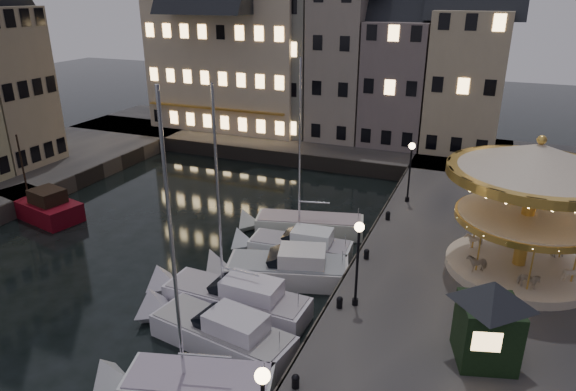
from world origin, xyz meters
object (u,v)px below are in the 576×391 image
at_px(streetlamp_c, 410,164).
at_px(motorboat_a, 185,386).
at_px(carousel, 534,185).
at_px(bollard_b, 340,302).
at_px(red_fishing_boat, 39,206).
at_px(motorboat_e, 293,248).
at_px(streetlamp_b, 358,252).
at_px(motorboat_b, 215,332).
at_px(bollard_a, 296,381).
at_px(motorboat_d, 280,270).
at_px(ticket_kiosk, 491,308).
at_px(motorboat_c, 229,298).
at_px(motorboat_f, 301,225).
at_px(bollard_d, 388,215).
at_px(bollard_c, 367,253).

distance_m(streetlamp_c, motorboat_a, 21.15).
bearing_deg(carousel, bollard_b, -138.83).
height_order(bollard_b, red_fishing_boat, red_fishing_boat).
relative_size(motorboat_e, carousel, 0.85).
height_order(streetlamp_b, motorboat_a, motorboat_a).
bearing_deg(motorboat_b, carousel, 37.67).
height_order(bollard_a, motorboat_d, motorboat_d).
height_order(red_fishing_boat, ticket_kiosk, red_fishing_boat).
xyz_separation_m(motorboat_c, motorboat_f, (0.15, 9.54, -0.15)).
relative_size(motorboat_c, ticket_kiosk, 2.80).
distance_m(motorboat_b, carousel, 16.60).
bearing_deg(ticket_kiosk, bollard_b, 168.49).
height_order(motorboat_d, carousel, carousel).
relative_size(streetlamp_b, carousel, 0.50).
height_order(bollard_a, bollard_b, same).
bearing_deg(motorboat_b, motorboat_f, 92.51).
xyz_separation_m(motorboat_e, carousel, (12.15, 0.77, 5.42)).
distance_m(motorboat_e, ticket_kiosk, 13.31).
distance_m(motorboat_d, motorboat_f, 6.09).
relative_size(motorboat_b, motorboat_c, 0.70).
bearing_deg(motorboat_c, ticket_kiosk, -4.41).
relative_size(motorboat_c, motorboat_e, 1.58).
xyz_separation_m(bollard_b, red_fishing_boat, (-23.43, 4.82, -0.91)).
xyz_separation_m(motorboat_b, motorboat_c, (-0.69, 2.60, 0.04)).
bearing_deg(motorboat_b, motorboat_d, 84.85).
bearing_deg(motorboat_d, motorboat_c, -109.29).
bearing_deg(bollard_b, red_fishing_boat, 168.39).
bearing_deg(bollard_d, motorboat_a, -104.32).
distance_m(carousel, ticket_kiosk, 8.36).
height_order(bollard_d, carousel, carousel).
distance_m(bollard_d, motorboat_e, 6.59).
height_order(streetlamp_c, bollard_b, streetlamp_c).
xyz_separation_m(motorboat_b, red_fishing_boat, (-18.58, 7.78, 0.05)).
xyz_separation_m(bollard_b, motorboat_e, (-4.58, 5.86, -0.96)).
bearing_deg(red_fishing_boat, motorboat_c, -16.14).
xyz_separation_m(streetlamp_c, bollard_b, (-0.60, -14.00, -2.41)).
distance_m(bollard_a, motorboat_e, 12.28).
height_order(motorboat_f, red_fishing_boat, motorboat_f).
relative_size(streetlamp_b, streetlamp_c, 1.00).
height_order(motorboat_d, ticket_kiosk, ticket_kiosk).
xyz_separation_m(streetlamp_c, red_fishing_boat, (-24.03, -9.18, -3.32)).
xyz_separation_m(streetlamp_c, bollard_c, (-0.60, -9.00, -2.41)).
distance_m(streetlamp_b, motorboat_b, 7.29).
height_order(motorboat_f, carousel, motorboat_f).
xyz_separation_m(motorboat_a, motorboat_c, (-1.25, 5.92, 0.14)).
bearing_deg(ticket_kiosk, motorboat_d, 157.06).
relative_size(streetlamp_c, motorboat_e, 0.59).
bearing_deg(motorboat_d, streetlamp_c, 65.64).
height_order(motorboat_b, ticket_kiosk, ticket_kiosk).
bearing_deg(bollard_d, red_fishing_boat, -166.36).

